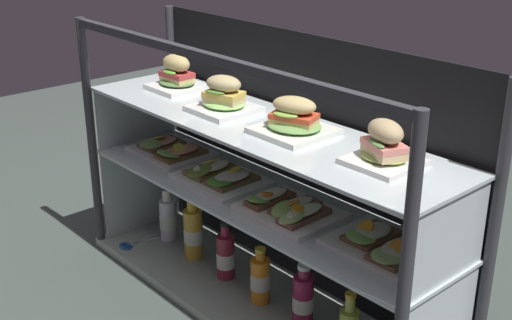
% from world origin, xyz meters
% --- Properties ---
extents(ground_plane, '(6.00, 6.00, 0.02)m').
position_xyz_m(ground_plane, '(0.00, 0.00, -0.01)').
color(ground_plane, '#404A45').
rests_on(ground_plane, ground).
extents(case_base_deck, '(1.44, 0.40, 0.03)m').
position_xyz_m(case_base_deck, '(0.00, 0.00, 0.02)').
color(case_base_deck, '#9BA79C').
rests_on(case_base_deck, ground).
extents(case_frame, '(1.44, 0.40, 0.89)m').
position_xyz_m(case_frame, '(0.00, 0.12, 0.49)').
color(case_frame, '#333338').
rests_on(case_frame, ground).
extents(riser_lower_tier, '(1.38, 0.34, 0.36)m').
position_xyz_m(riser_lower_tier, '(0.00, 0.00, 0.21)').
color(riser_lower_tier, silver).
rests_on(riser_lower_tier, case_base_deck).
extents(shelf_lower_glass, '(1.40, 0.36, 0.01)m').
position_xyz_m(shelf_lower_glass, '(0.00, 0.00, 0.40)').
color(shelf_lower_glass, silver).
rests_on(shelf_lower_glass, riser_lower_tier).
extents(riser_upper_tier, '(1.38, 0.34, 0.23)m').
position_xyz_m(riser_upper_tier, '(0.00, 0.00, 0.52)').
color(riser_upper_tier, silver).
rests_on(riser_upper_tier, shelf_lower_glass).
extents(shelf_upper_glass, '(1.40, 0.36, 0.01)m').
position_xyz_m(shelf_upper_glass, '(0.00, 0.00, 0.64)').
color(shelf_upper_glass, silver).
rests_on(shelf_upper_glass, riser_upper_tier).
extents(plated_roll_sandwich_mid_right, '(0.17, 0.17, 0.12)m').
position_xyz_m(plated_roll_sandwich_mid_right, '(-0.46, 0.04, 0.69)').
color(plated_roll_sandwich_mid_right, white).
rests_on(plated_roll_sandwich_mid_right, shelf_upper_glass).
extents(plated_roll_sandwich_near_right_corner, '(0.19, 0.19, 0.12)m').
position_xyz_m(plated_roll_sandwich_near_right_corner, '(-0.15, 0.00, 0.69)').
color(plated_roll_sandwich_near_right_corner, white).
rests_on(plated_roll_sandwich_near_right_corner, shelf_upper_glass).
extents(plated_roll_sandwich_far_right, '(0.20, 0.20, 0.11)m').
position_xyz_m(plated_roll_sandwich_far_right, '(0.15, 0.02, 0.68)').
color(plated_roll_sandwich_far_right, white).
rests_on(plated_roll_sandwich_far_right, shelf_upper_glass).
extents(plated_roll_sandwich_far_left, '(0.17, 0.17, 0.12)m').
position_xyz_m(plated_roll_sandwich_far_left, '(0.47, 0.02, 0.69)').
color(plated_roll_sandwich_far_left, white).
rests_on(plated_roll_sandwich_far_left, shelf_upper_glass).
extents(open_sandwich_tray_near_left_corner, '(0.29, 0.23, 0.06)m').
position_xyz_m(open_sandwich_tray_near_left_corner, '(-0.48, 0.01, 0.42)').
color(open_sandwich_tray_near_left_corner, white).
rests_on(open_sandwich_tray_near_left_corner, shelf_lower_glass).
extents(open_sandwich_tray_left_of_center, '(0.29, 0.23, 0.06)m').
position_xyz_m(open_sandwich_tray_left_of_center, '(-0.16, -0.02, 0.42)').
color(open_sandwich_tray_left_of_center, white).
rests_on(open_sandwich_tray_left_of_center, shelf_lower_glass).
extents(open_sandwich_tray_mid_left, '(0.29, 0.23, 0.06)m').
position_xyz_m(open_sandwich_tray_mid_left, '(0.17, -0.02, 0.42)').
color(open_sandwich_tray_mid_left, white).
rests_on(open_sandwich_tray_mid_left, shelf_lower_glass).
extents(open_sandwich_tray_mid_right, '(0.29, 0.23, 0.06)m').
position_xyz_m(open_sandwich_tray_mid_right, '(0.49, 0.02, 0.42)').
color(open_sandwich_tray_mid_right, white).
rests_on(open_sandwich_tray_mid_right, shelf_lower_glass).
extents(juice_bottle_front_fourth, '(0.07, 0.07, 0.22)m').
position_xyz_m(juice_bottle_front_fourth, '(-0.52, 0.01, 0.12)').
color(juice_bottle_front_fourth, white).
rests_on(juice_bottle_front_fourth, case_base_deck).
extents(juice_bottle_front_second, '(0.07, 0.07, 0.25)m').
position_xyz_m(juice_bottle_front_second, '(-0.35, 0.00, 0.14)').
color(juice_bottle_front_second, gold).
rests_on(juice_bottle_front_second, case_base_deck).
extents(juice_bottle_tucked_behind, '(0.06, 0.06, 0.21)m').
position_xyz_m(juice_bottle_tucked_behind, '(-0.16, 0.00, 0.12)').
color(juice_bottle_tucked_behind, maroon).
rests_on(juice_bottle_tucked_behind, case_base_deck).
extents(juice_bottle_front_right_end, '(0.07, 0.07, 0.20)m').
position_xyz_m(juice_bottle_front_right_end, '(0.03, -0.01, 0.12)').
color(juice_bottle_front_right_end, orange).
rests_on(juice_bottle_front_right_end, case_base_deck).
extents(juice_bottle_back_left, '(0.07, 0.07, 0.21)m').
position_xyz_m(juice_bottle_back_left, '(0.21, 0.01, 0.12)').
color(juice_bottle_back_left, '#972149').
rests_on(juice_bottle_back_left, case_base_deck).
extents(kitchen_scissors, '(0.07, 0.17, 0.01)m').
position_xyz_m(kitchen_scissors, '(-0.58, -0.13, 0.04)').
color(kitchen_scissors, silver).
rests_on(kitchen_scissors, case_base_deck).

